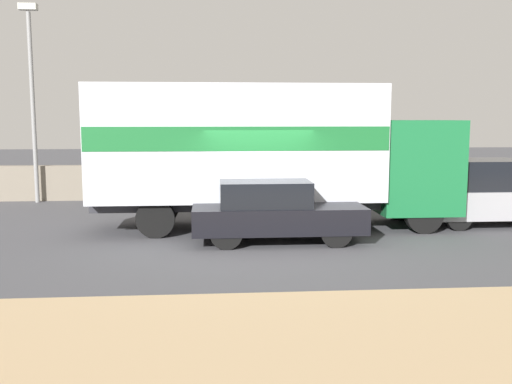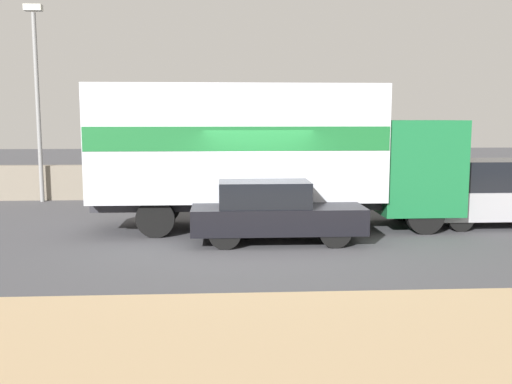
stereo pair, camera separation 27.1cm
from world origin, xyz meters
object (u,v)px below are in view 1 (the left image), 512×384
Objects in this scene: pedestrian at (402,180)px; street_lamp at (32,88)px; car_hatchback at (274,210)px; box_truck at (263,148)px; car_sedan_second at (489,193)px.

street_lamp is at bearing 170.81° from pedestrian.
car_hatchback is 6.54m from pedestrian.
street_lamp reaches higher than car_hatchback.
car_sedan_second is at bearing 0.90° from box_truck.
street_lamp is 10.16m from car_hatchback.
pedestrian is at bearing 33.96° from box_truck.
pedestrian reaches higher than car_hatchback.
car_sedan_second reaches higher than pedestrian.
street_lamp is at bearing 159.13° from car_sedan_second.
car_hatchback is at bearing -42.60° from street_lamp.
car_hatchback is at bearing -164.49° from car_sedan_second.
pedestrian is (4.67, 3.15, -1.16)m from box_truck.
box_truck is (7.04, -5.04, -1.71)m from street_lamp.
car_sedan_second is at bearing -67.42° from pedestrian.
box_truck is at bearing -35.62° from street_lamp.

